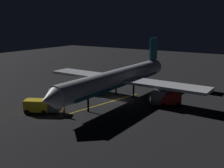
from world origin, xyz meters
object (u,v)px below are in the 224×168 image
at_px(baggage_truck, 41,106).
at_px(traffic_cone_near_right, 63,107).
at_px(catering_truck, 166,100).
at_px(traffic_cone_near_left, 70,96).
at_px(ground_crew_worker, 64,112).
at_px(airliner, 119,78).

relative_size(baggage_truck, traffic_cone_near_right, 11.07).
relative_size(catering_truck, traffic_cone_near_left, 10.36).
distance_m(catering_truck, ground_crew_worker, 18.48).
height_order(airliner, catering_truck, airliner).
height_order(ground_crew_worker, traffic_cone_near_right, ground_crew_worker).
xyz_separation_m(baggage_truck, catering_truck, (-16.06, -15.15, -0.01)).
distance_m(airliner, catering_truck, 10.09).
bearing_deg(traffic_cone_near_right, catering_truck, -143.44).
distance_m(catering_truck, traffic_cone_near_left, 19.24).
xyz_separation_m(traffic_cone_near_left, traffic_cone_near_right, (-3.60, 5.85, 0.00)).
bearing_deg(catering_truck, baggage_truck, 43.32).
xyz_separation_m(airliner, baggage_truck, (6.42, 14.62, -2.89)).
xyz_separation_m(airliner, traffic_cone_near_left, (8.85, 4.67, -3.85)).
xyz_separation_m(catering_truck, ground_crew_worker, (11.57, 14.41, -0.32)).
height_order(catering_truck, ground_crew_worker, catering_truck).
relative_size(baggage_truck, traffic_cone_near_left, 11.07).
xyz_separation_m(ground_crew_worker, traffic_cone_near_right, (3.33, -3.36, -0.64)).
distance_m(airliner, traffic_cone_near_right, 12.37).
bearing_deg(traffic_cone_near_right, airliner, -116.52).
distance_m(baggage_truck, traffic_cone_near_right, 4.37).
bearing_deg(airliner, ground_crew_worker, 82.12).
bearing_deg(ground_crew_worker, traffic_cone_near_right, -45.25).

